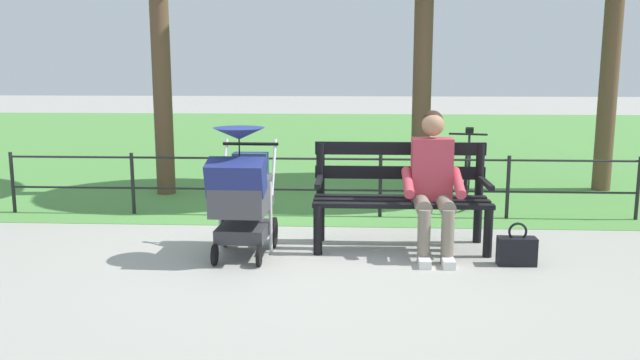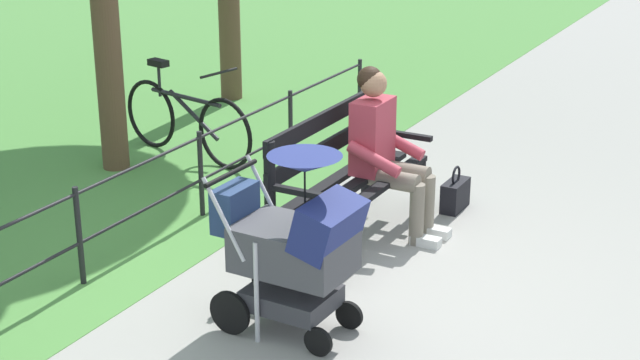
# 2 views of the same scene
# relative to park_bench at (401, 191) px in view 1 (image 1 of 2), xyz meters

# --- Properties ---
(ground_plane) EXTENTS (60.00, 60.00, 0.00)m
(ground_plane) POSITION_rel_park_bench_xyz_m (0.84, 0.12, -0.53)
(ground_plane) COLOR #9E9B93
(grass_lawn) EXTENTS (40.00, 16.00, 0.01)m
(grass_lawn) POSITION_rel_park_bench_xyz_m (0.84, -8.68, -0.52)
(grass_lawn) COLOR #518E42
(grass_lawn) RESTS_ON ground
(park_bench) EXTENTS (1.60, 0.60, 0.96)m
(park_bench) POSITION_rel_park_bench_xyz_m (0.00, 0.00, 0.00)
(park_bench) COLOR black
(park_bench) RESTS_ON ground
(person_on_bench) EXTENTS (0.53, 0.74, 1.28)m
(person_on_bench) POSITION_rel_park_bench_xyz_m (-0.27, 0.22, 0.15)
(person_on_bench) COLOR slate
(person_on_bench) RESTS_ON ground
(stroller) EXTENTS (0.52, 0.90, 1.15)m
(stroller) POSITION_rel_park_bench_xyz_m (1.41, 0.41, 0.07)
(stroller) COLOR black
(stroller) RESTS_ON ground
(handbag) EXTENTS (0.32, 0.14, 0.37)m
(handbag) POSITION_rel_park_bench_xyz_m (-0.95, 0.54, -0.40)
(handbag) COLOR black
(handbag) RESTS_ON ground
(park_fence) EXTENTS (7.02, 0.04, 0.70)m
(park_fence) POSITION_rel_park_bench_xyz_m (0.84, -1.18, -0.11)
(park_fence) COLOR black
(park_fence) RESTS_ON ground
(bicycle) EXTENTS (0.48, 1.64, 0.89)m
(bicycle) POSITION_rel_park_bench_xyz_m (-0.98, -2.14, -0.16)
(bicycle) COLOR black
(bicycle) RESTS_ON ground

